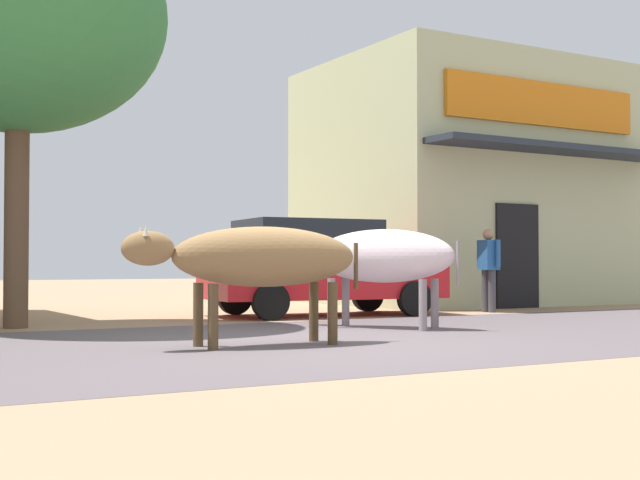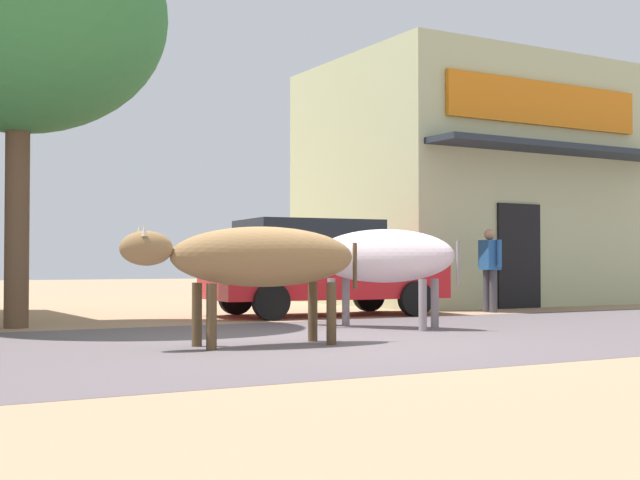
% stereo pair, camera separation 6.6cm
% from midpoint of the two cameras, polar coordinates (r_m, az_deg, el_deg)
% --- Properties ---
extents(ground, '(80.00, 80.00, 0.00)m').
position_cam_midpoint_polar(ground, '(10.17, -1.69, -6.60)').
color(ground, '#A58160').
extents(asphalt_road, '(72.00, 6.15, 0.00)m').
position_cam_midpoint_polar(asphalt_road, '(10.17, -1.69, -6.59)').
color(asphalt_road, '#5C5255').
rests_on(asphalt_road, ground).
extents(storefront_right_club, '(6.34, 6.06, 5.36)m').
position_cam_midpoint_polar(storefront_right_club, '(20.61, 9.10, 3.46)').
color(storefront_right_club, '#B5BC8E').
rests_on(storefront_right_club, ground).
extents(roadside_tree, '(4.14, 4.14, 6.05)m').
position_cam_midpoint_polar(roadside_tree, '(13.43, -19.08, 13.58)').
color(roadside_tree, brown).
rests_on(roadside_tree, ground).
extents(parked_hatchback_car, '(4.19, 2.21, 1.64)m').
position_cam_midpoint_polar(parked_hatchback_car, '(15.17, -0.23, -1.74)').
color(parked_hatchback_car, red).
rests_on(parked_hatchback_car, ground).
extents(cow_near_brown, '(2.76, 0.79, 1.30)m').
position_cam_midpoint_polar(cow_near_brown, '(9.63, -4.09, -1.18)').
color(cow_near_brown, olive).
rests_on(cow_near_brown, ground).
extents(cow_far_dark, '(1.83, 2.45, 1.38)m').
position_cam_midpoint_polar(cow_far_dark, '(12.26, 3.64, -1.10)').
color(cow_far_dark, silver).
rests_on(cow_far_dark, ground).
extents(pedestrian_by_shop, '(0.34, 0.61, 1.54)m').
position_cam_midpoint_polar(pedestrian_by_shop, '(16.53, 10.75, -1.50)').
color(pedestrian_by_shop, '#3F3F47').
rests_on(pedestrian_by_shop, ground).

